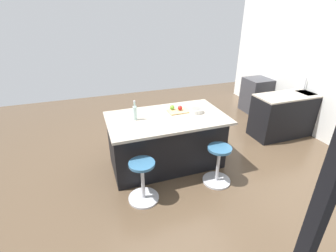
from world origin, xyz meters
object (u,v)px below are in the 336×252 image
Objects in this scene: cutting_board at (179,111)px; apple_green at (172,107)px; kitchen_island at (166,140)px; stool_middle at (143,182)px; water_bottle at (135,112)px; fruit_bowl at (196,110)px; apple_red at (180,108)px; oven_range at (256,95)px; stool_by_window at (218,166)px.

cutting_board is 0.13m from apple_green.
kitchen_island reaches higher than stool_middle.
water_bottle is 1.38× the size of fruit_bowl.
cutting_board is 4.58× the size of apple_red.
apple_green is (2.85, 1.38, 0.55)m from oven_range.
oven_range is at bearing -147.69° from fruit_bowl.
apple_green reaches higher than apple_red.
stool_by_window is at bearing 180.00° from stool_middle.
stool_by_window is (2.42, 2.28, -0.14)m from oven_range.
apple_green is at bearing -130.23° from stool_middle.
apple_green is (-0.76, -0.90, 0.69)m from stool_middle.
stool_by_window is 1.19m from stool_middle.
kitchen_island is at bearing 19.26° from cutting_board.
fruit_bowl is at bearing 153.45° from cutting_board.
apple_red is 0.79m from water_bottle.
kitchen_island is 0.54m from cutting_board.
water_bottle reaches higher than cutting_board.
water_bottle is at bearing -97.46° from stool_middle.
kitchen_island reaches higher than stool_by_window.
cutting_board is at bearing -160.74° from kitchen_island.
stool_by_window and stool_middle have the same top height.
water_bottle reaches higher than apple_red.
kitchen_island is at bearing -50.85° from stool_by_window.
cutting_board is (-0.86, -0.82, 0.64)m from stool_middle.
stool_by_window is at bearing 129.15° from kitchen_island.
apple_red is at bearing -31.33° from fruit_bowl.
apple_green is at bearing -30.56° from fruit_bowl.
kitchen_island is 3.00× the size of stool_middle.
stool_by_window is at bearing 145.67° from water_bottle.
cutting_board is 4.46× the size of apple_green.
fruit_bowl is (-0.35, 0.20, -0.02)m from apple_green.
apple_green is 0.36× the size of fruit_bowl.
stool_middle is at bearing 49.77° from apple_green.
water_bottle is at bearing -1.73° from kitchen_island.
water_bottle is (3.51, 1.53, 0.61)m from oven_range.
fruit_bowl reaches higher than kitchen_island.
cutting_board is at bearing -26.55° from fruit_bowl.
water_bottle is at bearing -34.33° from stool_by_window.
kitchen_island is 0.77m from water_bottle.
apple_red is (0.31, -0.84, 0.69)m from stool_by_window.
stool_middle is 1.37m from apple_green.
water_bottle is (0.76, 0.08, 0.11)m from cutting_board.
stool_middle is 1.40m from apple_red.
oven_range reaches higher than stool_by_window.
stool_by_window is 7.83× the size of apple_green.
apple_red is at bearing -159.70° from kitchen_island.
oven_range is 3.86× the size of fruit_bowl.
stool_middle is at bearing 43.86° from cutting_board.
water_bottle reaches higher than oven_range.
apple_green is (0.43, -0.90, 0.69)m from stool_by_window.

